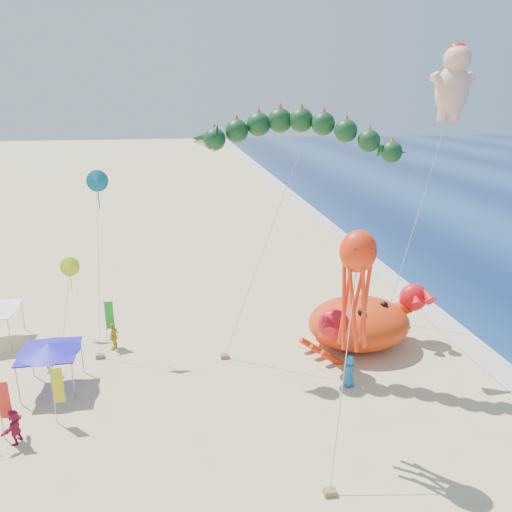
{
  "coord_description": "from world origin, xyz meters",
  "views": [
    {
      "loc": [
        -6.53,
        -25.36,
        15.57
      ],
      "look_at": [
        -2.0,
        2.0,
        6.5
      ],
      "focal_mm": 35.0,
      "sensor_mm": 36.0,
      "label": 1
    }
  ],
  "objects": [
    {
      "name": "ground",
      "position": [
        0.0,
        0.0,
        0.0
      ],
      "size": [
        320.0,
        320.0,
        0.0
      ],
      "primitive_type": "plane",
      "color": "#D1B784",
      "rests_on": "ground"
    },
    {
      "name": "foam_strip",
      "position": [
        12.0,
        0.0,
        0.01
      ],
      "size": [
        320.0,
        320.0,
        0.0
      ],
      "primitive_type": "plane",
      "color": "silver",
      "rests_on": "ground"
    },
    {
      "name": "crab_inflatable",
      "position": [
        4.72,
        2.07,
        1.71
      ],
      "size": [
        8.86,
        7.65,
        3.88
      ],
      "color": "red",
      "rests_on": "ground"
    },
    {
      "name": "dragon_kite",
      "position": [
        0.27,
        1.75,
        13.13
      ],
      "size": [
        11.7,
        4.71,
        14.41
      ],
      "color": "#0E3517",
      "rests_on": "ground"
    },
    {
      "name": "cherub_kite",
      "position": [
        11.24,
        5.53,
        16.3
      ],
      "size": [
        4.6,
        1.91,
        18.57
      ],
      "color": "#F6B096",
      "rests_on": "ground"
    },
    {
      "name": "octopus_kite",
      "position": [
        0.78,
        -6.84,
        8.06
      ],
      "size": [
        2.73,
        3.85,
        10.29
      ],
      "color": "#FF300D",
      "rests_on": "ground"
    },
    {
      "name": "canopy_blue",
      "position": [
        -13.68,
        0.23,
        2.44
      ],
      "size": [
        3.31,
        3.31,
        2.71
      ],
      "color": "gray",
      "rests_on": "ground"
    },
    {
      "name": "feather_flags",
      "position": [
        -14.85,
        0.24,
        2.01
      ],
      "size": [
        10.42,
        8.81,
        3.2
      ],
      "color": "gray",
      "rests_on": "ground"
    },
    {
      "name": "beachgoers",
      "position": [
        -11.63,
        -0.48,
        0.88
      ],
      "size": [
        21.91,
        9.87,
        1.86
      ],
      "color": "#A91B43",
      "rests_on": "ground"
    },
    {
      "name": "small_kites",
      "position": [
        -14.16,
        3.04,
        6.54
      ],
      "size": [
        8.41,
        12.79,
        11.3
      ],
      "color": "#C4DC18",
      "rests_on": "ground"
    }
  ]
}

